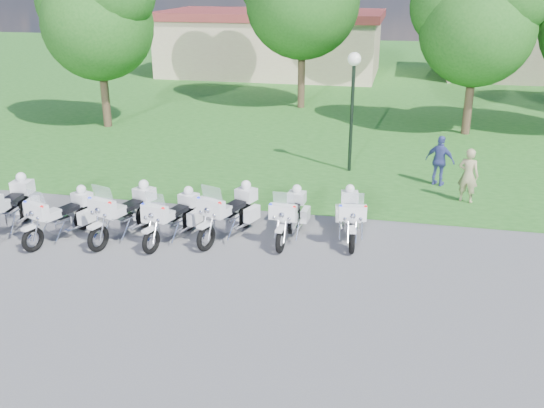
% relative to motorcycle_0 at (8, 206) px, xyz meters
% --- Properties ---
extents(ground, '(100.00, 100.00, 0.00)m').
position_rel_motorcycle_0_xyz_m(ground, '(7.11, -0.14, -0.71)').
color(ground, '#5A5A5F').
rests_on(ground, ground).
extents(grass_lawn, '(100.00, 48.00, 0.01)m').
position_rel_motorcycle_0_xyz_m(grass_lawn, '(7.11, 26.86, -0.71)').
color(grass_lawn, '#23621F').
rests_on(grass_lawn, ground).
extents(motorcycle_0, '(0.92, 2.55, 1.71)m').
position_rel_motorcycle_0_xyz_m(motorcycle_0, '(0.00, 0.00, 0.00)').
color(motorcycle_0, black).
rests_on(motorcycle_0, ground).
extents(motorcycle_1, '(1.22, 2.19, 1.53)m').
position_rel_motorcycle_0_xyz_m(motorcycle_1, '(1.61, -0.09, -0.07)').
color(motorcycle_1, black).
rests_on(motorcycle_1, ground).
extents(motorcycle_2, '(1.26, 2.38, 1.64)m').
position_rel_motorcycle_0_xyz_m(motorcycle_2, '(3.18, 0.34, -0.03)').
color(motorcycle_2, black).
rests_on(motorcycle_2, ground).
extents(motorcycle_3, '(1.12, 2.21, 1.52)m').
position_rel_motorcycle_0_xyz_m(motorcycle_3, '(4.46, 0.43, -0.08)').
color(motorcycle_3, black).
rests_on(motorcycle_3, ground).
extents(motorcycle_4, '(1.32, 2.32, 1.63)m').
position_rel_motorcycle_0_xyz_m(motorcycle_4, '(5.82, 0.91, -0.03)').
color(motorcycle_4, black).
rests_on(motorcycle_4, ground).
extents(motorcycle_5, '(0.82, 2.24, 1.50)m').
position_rel_motorcycle_0_xyz_m(motorcycle_5, '(7.36, 1.18, -0.09)').
color(motorcycle_5, black).
rests_on(motorcycle_5, ground).
extents(motorcycle_6, '(0.92, 2.23, 1.50)m').
position_rel_motorcycle_0_xyz_m(motorcycle_6, '(8.89, 1.50, -0.09)').
color(motorcycle_6, black).
rests_on(motorcycle_6, ground).
extents(lamp_post, '(0.44, 0.44, 4.06)m').
position_rel_motorcycle_0_xyz_m(lamp_post, '(8.34, 7.23, 2.36)').
color(lamp_post, black).
rests_on(lamp_post, ground).
extents(tree_0, '(5.52, 4.71, 7.36)m').
position_rel_motorcycle_0_xyz_m(tree_0, '(-2.94, 11.48, 4.15)').
color(tree_0, '#38281C').
rests_on(tree_0, ground).
extents(tree_2, '(5.43, 4.63, 7.24)m').
position_rel_motorcycle_0_xyz_m(tree_2, '(12.67, 13.49, 4.07)').
color(tree_2, '#38281C').
rests_on(tree_2, ground).
extents(building_west, '(14.56, 8.32, 4.10)m').
position_rel_motorcycle_0_xyz_m(building_west, '(1.11, 27.86, 1.35)').
color(building_west, tan).
rests_on(building_west, ground).
extents(building_east, '(11.44, 7.28, 4.10)m').
position_rel_motorcycle_0_xyz_m(building_east, '(18.11, 29.86, 1.35)').
color(building_east, tan).
rests_on(building_east, ground).
extents(bystander_a, '(0.71, 0.59, 1.67)m').
position_rel_motorcycle_0_xyz_m(bystander_a, '(12.07, 4.90, 0.12)').
color(bystander_a, tan).
rests_on(bystander_a, ground).
extents(bystander_c, '(1.04, 0.75, 1.64)m').
position_rel_motorcycle_0_xyz_m(bystander_c, '(11.31, 6.29, 0.11)').
color(bystander_c, '#39438A').
rests_on(bystander_c, ground).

